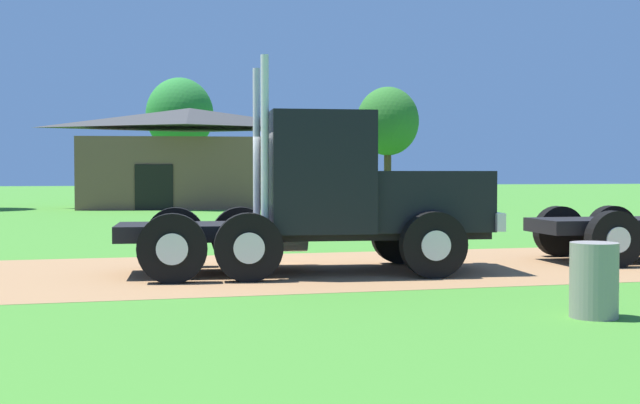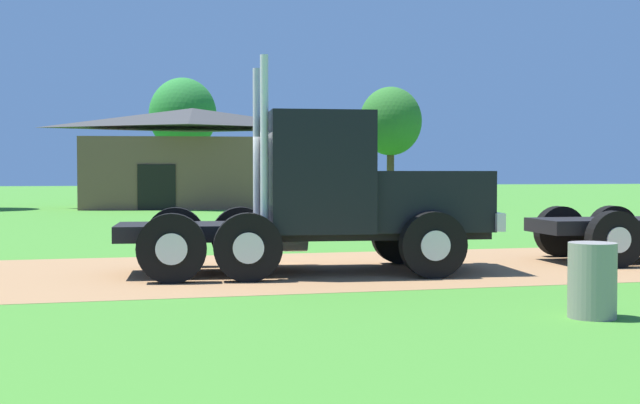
# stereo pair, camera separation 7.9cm
# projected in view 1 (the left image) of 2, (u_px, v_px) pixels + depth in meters

# --- Properties ---
(ground_plane) EXTENTS (200.00, 200.00, 0.00)m
(ground_plane) POSITION_uv_depth(u_px,v_px,m) (304.00, 270.00, 15.65)
(ground_plane) COLOR #3F802A
(dirt_track) EXTENTS (120.00, 6.13, 0.01)m
(dirt_track) POSITION_uv_depth(u_px,v_px,m) (304.00, 269.00, 15.65)
(dirt_track) COLOR #9A7048
(dirt_track) RESTS_ON ground_plane
(truck_foreground_white) EXTENTS (6.90, 3.15, 3.80)m
(truck_foreground_white) POSITION_uv_depth(u_px,v_px,m) (336.00, 197.00, 15.31)
(truck_foreground_white) COLOR black
(truck_foreground_white) RESTS_ON ground_plane
(steel_barrel) EXTENTS (0.60, 0.60, 0.94)m
(steel_barrel) POSITION_uv_depth(u_px,v_px,m) (594.00, 280.00, 10.49)
(steel_barrel) COLOR gray
(steel_barrel) RESTS_ON ground_plane
(shed_building) EXTENTS (11.80, 7.16, 5.10)m
(shed_building) POSITION_uv_depth(u_px,v_px,m) (190.00, 160.00, 42.83)
(shed_building) COLOR brown
(shed_building) RESTS_ON ground_plane
(tree_mid) EXTENTS (4.48, 4.48, 8.12)m
(tree_mid) POSITION_uv_depth(u_px,v_px,m) (180.00, 115.00, 55.77)
(tree_mid) COLOR #513823
(tree_mid) RESTS_ON ground_plane
(tree_right) EXTENTS (3.73, 3.73, 6.93)m
(tree_right) POSITION_uv_depth(u_px,v_px,m) (388.00, 122.00, 50.12)
(tree_right) COLOR #513823
(tree_right) RESTS_ON ground_plane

